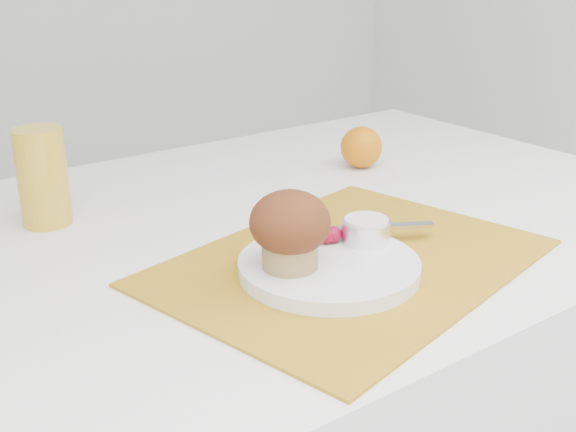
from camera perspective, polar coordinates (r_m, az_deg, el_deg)
placemat at (r=0.87m, az=4.95°, el=-3.65°), size 0.52×0.43×0.00m
plate at (r=0.83m, az=3.26°, el=-4.01°), size 0.27×0.27×0.02m
ramekin at (r=0.88m, az=6.18°, el=-1.18°), size 0.08×0.08×0.03m
cream at (r=0.87m, az=6.21°, el=-0.38°), size 0.06×0.06×0.01m
raspberry_near at (r=0.87m, az=3.05°, el=-1.57°), size 0.02×0.02×0.02m
raspberry_far at (r=0.87m, az=3.58°, el=-1.46°), size 0.02×0.02×0.02m
butter_knife at (r=0.92m, az=6.10°, el=-0.92°), size 0.16×0.10×0.00m
orange at (r=1.23m, az=5.81°, el=5.42°), size 0.07×0.07×0.07m
juice_glass at (r=1.02m, az=-18.83°, el=2.93°), size 0.08×0.08×0.13m
muffin at (r=0.79m, az=0.16°, el=-0.96°), size 0.09×0.09×0.09m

